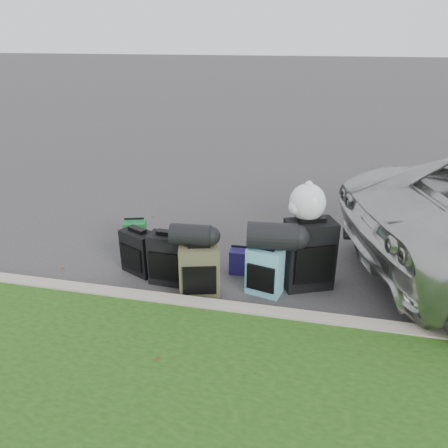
% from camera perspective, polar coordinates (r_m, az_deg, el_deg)
% --- Properties ---
extents(ground, '(120.00, 120.00, 0.00)m').
position_cam_1_polar(ground, '(5.65, 0.56, -6.00)').
color(ground, '#383535').
rests_on(ground, ground).
extents(curb, '(120.00, 0.18, 0.15)m').
position_cam_1_polar(curb, '(4.79, -1.96, -10.99)').
color(curb, '#9E937F').
rests_on(curb, ground).
extents(suitcase_small_black, '(0.51, 0.41, 0.56)m').
position_cam_1_polar(suitcase_small_black, '(5.59, -11.04, -3.59)').
color(suitcase_small_black, black).
rests_on(suitcase_small_black, ground).
extents(suitcase_large_black_left, '(0.45, 0.28, 0.63)m').
position_cam_1_polar(suitcase_large_black_left, '(5.29, -7.29, -4.50)').
color(suitcase_large_black_left, black).
rests_on(suitcase_large_black_left, ground).
extents(suitcase_olive, '(0.51, 0.39, 0.63)m').
position_cam_1_polar(suitcase_olive, '(5.00, -3.20, -6.16)').
color(suitcase_olive, '#423F29').
rests_on(suitcase_olive, ground).
extents(suitcase_teal, '(0.44, 0.32, 0.57)m').
position_cam_1_polar(suitcase_teal, '(5.07, 5.35, -6.13)').
color(suitcase_teal, '#5396A5').
rests_on(suitcase_teal, ground).
extents(suitcase_large_black_right, '(0.65, 0.53, 0.84)m').
position_cam_1_polar(suitcase_large_black_right, '(5.22, 11.02, -3.93)').
color(suitcase_large_black_right, black).
rests_on(suitcase_large_black_right, ground).
extents(tote_green, '(0.36, 0.32, 0.35)m').
position_cam_1_polar(tote_green, '(6.39, -11.51, -1.09)').
color(tote_green, '#186E32').
rests_on(tote_green, ground).
extents(tote_navy, '(0.30, 0.24, 0.31)m').
position_cam_1_polar(tote_navy, '(5.55, 2.32, -4.80)').
color(tote_navy, navy).
rests_on(tote_navy, ground).
extents(duffel_left, '(0.47, 0.27, 0.24)m').
position_cam_1_polar(duffel_left, '(4.85, -4.39, -1.41)').
color(duffel_left, black).
rests_on(duffel_left, suitcase_olive).
extents(duffel_right, '(0.58, 0.36, 0.31)m').
position_cam_1_polar(duffel_right, '(4.89, 6.29, -1.56)').
color(duffel_right, black).
rests_on(duffel_right, suitcase_teal).
extents(trash_bag, '(0.41, 0.41, 0.41)m').
position_cam_1_polar(trash_bag, '(5.02, 10.86, 2.79)').
color(trash_bag, white).
rests_on(trash_bag, suitcase_large_black_right).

